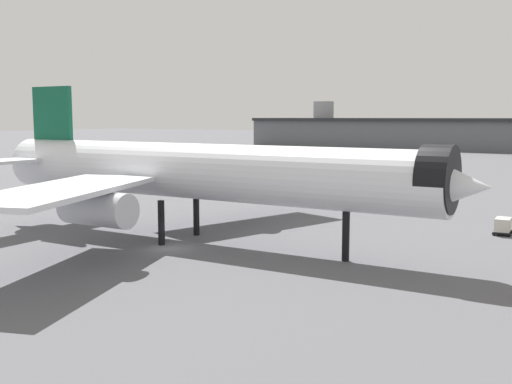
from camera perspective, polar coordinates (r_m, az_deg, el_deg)
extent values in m
plane|color=#56565B|center=(59.89, -8.02, -5.25)|extent=(900.00, 900.00, 0.00)
cylinder|color=silver|center=(61.51, -5.39, 1.93)|extent=(49.85, 6.94, 5.57)
cone|color=silver|center=(51.05, 17.80, 0.59)|extent=(6.27, 5.62, 5.46)
cone|color=silver|center=(78.73, -20.19, 2.64)|extent=(7.38, 5.49, 5.29)
cylinder|color=black|center=(51.26, 16.60, 1.13)|extent=(2.66, 5.69, 5.62)
cube|color=silver|center=(75.25, -1.48, 2.36)|extent=(13.95, 23.71, 0.45)
cylinder|color=#B7BAC1|center=(72.53, -1.81, 0.72)|extent=(7.04, 3.25, 3.06)
cube|color=silver|center=(53.82, -17.53, 0.17)|extent=(14.99, 23.75, 0.45)
cylinder|color=#B7BAC1|center=(55.02, -14.55, -1.52)|extent=(7.04, 3.25, 3.06)
cube|color=#0F5138|center=(75.50, -18.41, 5.93)|extent=(5.98, 0.72, 8.91)
cube|color=silver|center=(80.33, -15.61, 3.29)|extent=(4.72, 9.07, 0.33)
cube|color=silver|center=(72.74, -22.30, 2.66)|extent=(4.72, 9.07, 0.33)
cylinder|color=black|center=(54.47, 8.37, -4.10)|extent=(0.67, 0.67, 4.45)
cylinder|color=black|center=(65.93, -5.59, -2.12)|extent=(0.67, 0.67, 4.45)
cylinder|color=black|center=(61.39, -8.82, -2.85)|extent=(0.67, 0.67, 4.45)
cylinder|color=#939399|center=(272.07, 6.29, 6.35)|extent=(8.96, 8.96, 19.34)
cube|color=black|center=(88.87, 11.69, -0.91)|extent=(5.93, 3.82, 0.35)
cube|color=#194799|center=(88.67, 12.77, -0.32)|extent=(2.78, 2.85, 1.60)
cube|color=#1E2D38|center=(88.60, 13.41, -0.13)|extent=(0.65, 1.87, 0.80)
cube|color=#194799|center=(88.77, 11.07, -0.07)|extent=(3.83, 3.17, 2.20)
cylinder|color=black|center=(89.95, 12.95, -0.96)|extent=(0.94, 0.53, 0.90)
cylinder|color=black|center=(87.67, 12.89, -1.16)|extent=(0.94, 0.53, 0.90)
cylinder|color=black|center=(90.16, 10.51, -0.88)|extent=(0.94, 0.53, 0.90)
cylinder|color=black|center=(87.89, 10.39, -1.08)|extent=(0.94, 0.53, 0.90)
cube|color=black|center=(71.33, 22.00, -3.46)|extent=(1.65, 2.49, 0.20)
cube|color=beige|center=(71.19, 22.03, -2.82)|extent=(1.65, 2.49, 1.40)
sphere|color=black|center=(72.37, 21.49, -3.37)|extent=(0.44, 0.44, 0.44)
sphere|color=black|center=(72.21, 22.68, -3.45)|extent=(0.44, 0.44, 0.44)
sphere|color=black|center=(70.49, 21.30, -3.63)|extent=(0.44, 0.44, 0.44)
sphere|color=black|center=(70.33, 22.51, -3.71)|extent=(0.44, 0.44, 0.44)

